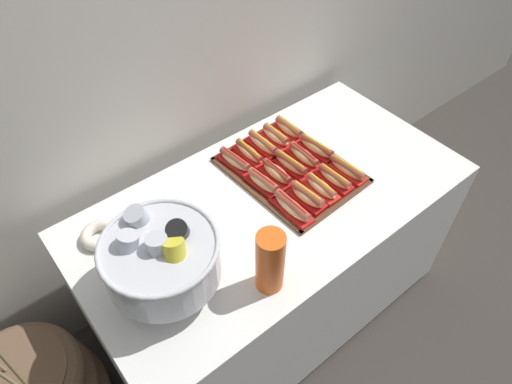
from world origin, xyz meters
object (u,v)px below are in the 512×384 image
object	(u,v)px
hot_dog_8	(304,156)
hot_dog_6	(277,174)
hot_dog_1	(307,197)
hot_dog_4	(347,169)
hot_dog_10	(235,161)
hot_dog_14	(289,129)
hot_dog_9	(317,148)
hot_dog_2	(321,188)
donut	(99,235)
hot_dog_13	(276,137)
hot_dog_12	(263,144)
hot_dog_7	(291,165)
hot_dog_11	(249,153)
hot_dog_0	(293,207)
hot_dog_5	(263,183)
buffet_table	(271,256)
punch_bowl	(161,257)
hot_dog_3	(334,178)
serving_tray	(290,170)
cup_stack	(270,262)

from	to	relation	value
hot_dog_8	hot_dog_6	bearing A→B (deg)	-177.41
hot_dog_1	hot_dog_4	distance (m)	0.23
hot_dog_10	hot_dog_14	bearing A→B (deg)	2.59
hot_dog_6	hot_dog_9	xyz separation A→B (m)	(0.22, 0.01, 0.00)
hot_dog_2	hot_dog_9	distance (m)	0.22
hot_dog_1	donut	size ratio (longest dim) A/B	1.19
hot_dog_10	hot_dog_1	bearing A→B (deg)	-74.61
hot_dog_8	hot_dog_13	world-z (taller)	hot_dog_13
hot_dog_8	hot_dog_12	xyz separation A→B (m)	(-0.08, 0.16, 0.00)
hot_dog_8	hot_dog_14	xyz separation A→B (m)	(0.07, 0.17, 0.00)
hot_dog_7	hot_dog_11	distance (m)	0.18
hot_dog_0	hot_dog_5	size ratio (longest dim) A/B	1.10
hot_dog_1	hot_dog_14	world-z (taller)	hot_dog_1
buffet_table	hot_dog_7	bearing A→B (deg)	25.57
hot_dog_4	hot_dog_9	distance (m)	0.17
hot_dog_14	punch_bowl	size ratio (longest dim) A/B	0.43
hot_dog_9	hot_dog_14	bearing A→B (deg)	92.59
hot_dog_3	hot_dog_9	distance (m)	0.18
serving_tray	punch_bowl	bearing A→B (deg)	-167.49
hot_dog_9	punch_bowl	xyz separation A→B (m)	(-0.81, -0.15, 0.12)
hot_dog_9	hot_dog_14	xyz separation A→B (m)	(-0.01, 0.16, 0.00)
hot_dog_5	hot_dog_11	bearing A→B (deg)	68.14
hot_dog_4	donut	distance (m)	0.96
hot_dog_3	hot_dog_7	distance (m)	0.18
buffet_table	hot_dog_14	bearing A→B (deg)	39.92
serving_tray	hot_dog_3	size ratio (longest dim) A/B	3.35
hot_dog_3	hot_dog_11	xyz separation A→B (m)	(-0.16, 0.32, -0.00)
buffet_table	hot_dog_14	world-z (taller)	hot_dog_14
hot_dog_6	hot_dog_13	distance (m)	0.22
hot_dog_11	hot_dog_12	world-z (taller)	hot_dog_12
cup_stack	hot_dog_3	bearing A→B (deg)	21.01
hot_dog_14	punch_bowl	xyz separation A→B (m)	(-0.80, -0.32, 0.12)
serving_tray	hot_dog_3	xyz separation A→B (m)	(0.08, -0.16, 0.03)
hot_dog_11	punch_bowl	size ratio (longest dim) A/B	0.46
hot_dog_6	hot_dog_8	xyz separation A→B (m)	(0.15, 0.01, -0.00)
punch_bowl	cup_stack	distance (m)	0.33
hot_dog_1	hot_dog_3	size ratio (longest dim) A/B	0.97
serving_tray	donut	bearing A→B (deg)	167.65
hot_dog_1	hot_dog_7	xyz separation A→B (m)	(0.07, 0.17, -0.00)
buffet_table	hot_dog_4	distance (m)	0.52
hot_dog_12	hot_dog_8	bearing A→B (deg)	-62.97
hot_dog_8	hot_dog_9	bearing A→B (deg)	2.59
donut	hot_dog_0	bearing A→B (deg)	-28.99
hot_dog_14	donut	size ratio (longest dim) A/B	1.18
hot_dog_5	hot_dog_6	xyz separation A→B (m)	(0.07, 0.00, 0.00)
hot_dog_12	hot_dog_14	xyz separation A→B (m)	(0.15, 0.01, 0.00)
hot_dog_4	hot_dog_7	distance (m)	0.22
serving_tray	cup_stack	size ratio (longest dim) A/B	2.25
serving_tray	hot_dog_0	world-z (taller)	hot_dog_0
hot_dog_14	hot_dog_13	bearing A→B (deg)	-177.41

